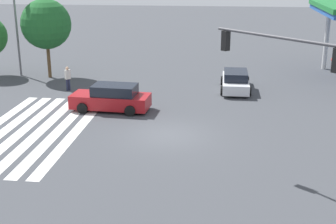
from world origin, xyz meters
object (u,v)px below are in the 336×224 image
at_px(traffic_signal_mast, 330,85).
at_px(car_2, 112,98).
at_px(car_1, 235,81).
at_px(pedestrian, 68,77).
at_px(street_light_pole_b, 15,13).
at_px(tree_corner_a, 46,24).

bearing_deg(traffic_signal_mast, car_2, -0.14).
xyz_separation_m(car_1, pedestrian, (1.39, -11.61, 0.28)).
bearing_deg(car_1, car_2, 126.04).
bearing_deg(car_1, street_light_pole_b, 81.12).
distance_m(car_2, pedestrian, 5.78).
xyz_separation_m(pedestrian, tree_corner_a, (-3.66, -2.67, 3.17)).
relative_size(car_1, pedestrian, 2.71).
bearing_deg(street_light_pole_b, pedestrian, 52.25).
relative_size(car_2, tree_corner_a, 0.80).
bearing_deg(car_2, pedestrian, -41.39).
relative_size(street_light_pole_b, tree_corner_a, 1.35).
height_order(pedestrian, street_light_pole_b, street_light_pole_b).
relative_size(pedestrian, street_light_pole_b, 0.21).
bearing_deg(pedestrian, car_2, 0.00).
distance_m(car_2, street_light_pole_b, 12.95).
distance_m(car_1, tree_corner_a, 14.86).
relative_size(car_1, car_2, 0.95).
height_order(traffic_signal_mast, street_light_pole_b, street_light_pole_b).
bearing_deg(car_1, tree_corner_a, 80.92).
distance_m(traffic_signal_mast, car_2, 15.04).
bearing_deg(traffic_signal_mast, street_light_pole_b, 1.60).
distance_m(traffic_signal_mast, tree_corner_a, 24.83).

